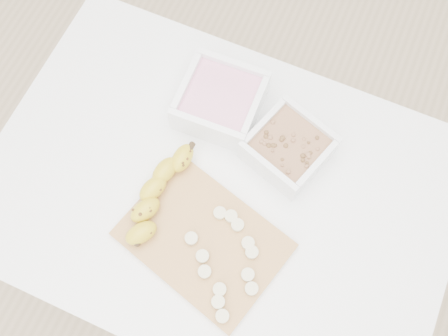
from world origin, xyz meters
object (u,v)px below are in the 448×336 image
at_px(cutting_board, 204,240).
at_px(bowl_yogurt, 221,100).
at_px(banana, 157,195).
at_px(bowl_granola, 289,148).
at_px(table, 219,202).

bearing_deg(cutting_board, bowl_yogurt, 107.13).
bearing_deg(banana, bowl_yogurt, 96.39).
xyz_separation_m(cutting_board, banana, (-0.12, 0.04, 0.03)).
bearing_deg(bowl_granola, table, -127.59).
distance_m(bowl_granola, cutting_board, 0.26).
height_order(table, cutting_board, cutting_board).
bearing_deg(bowl_yogurt, cutting_board, -72.87).
distance_m(bowl_yogurt, banana, 0.25).
bearing_deg(banana, bowl_granola, 58.38).
relative_size(table, bowl_granola, 5.12).
distance_m(table, cutting_board, 0.15).
bearing_deg(table, cutting_board, -81.63).
xyz_separation_m(table, cutting_board, (0.02, -0.11, 0.10)).
relative_size(bowl_yogurt, bowl_granola, 0.92).
distance_m(bowl_yogurt, cutting_board, 0.31).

